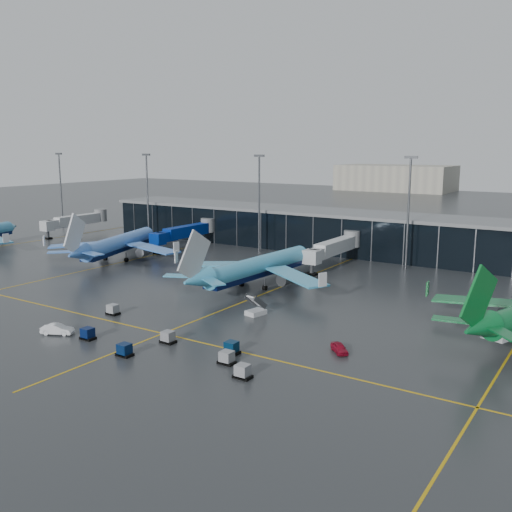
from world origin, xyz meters
The scene contains 11 objects.
ground centered at (0.00, 0.00, 0.00)m, with size 600.00×600.00×0.00m, color #282B2D.
terminal_pier centered at (0.00, 62.00, 5.42)m, with size 142.00×17.00×10.70m.
jet_bridges centered at (-35.00, 42.99, 4.55)m, with size 94.00×27.50×7.20m.
flood_masts centered at (5.00, 50.00, 13.81)m, with size 203.00×0.50×25.50m.
taxi_lines centered at (10.00, 10.61, 0.01)m, with size 220.00×120.00×0.02m.
airliner_arkefly centered at (-37.92, 21.86, 6.42)m, with size 36.71×41.81×12.85m, color #4682E5, non-canonical shape.
airliner_klm_near centered at (5.96, 17.66, 6.44)m, with size 36.78×41.89×12.87m, color #40A4D2, non-canonical shape.
baggage_carts centered at (14.64, -19.36, 0.76)m, with size 35.36×14.09×1.70m.
mobile_airstair centered at (16.28, 0.75, 0.77)m, with size 2.81×3.58×3.45m.
service_van_red centered at (35.50, -7.86, 0.65)m, with size 1.54×3.82×1.30m, color maroon.
service_van_white centered at (-2.88, -23.89, 0.79)m, with size 1.67×4.79×1.58m, color white.
Camera 1 is at (66.32, -75.49, 27.44)m, focal length 40.00 mm.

